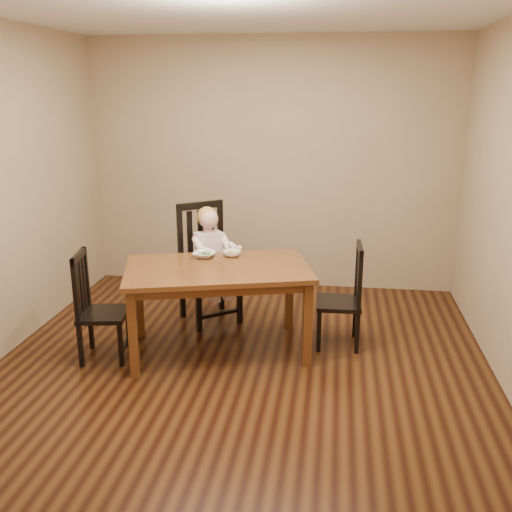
# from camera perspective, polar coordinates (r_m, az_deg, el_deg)

# --- Properties ---
(room) EXTENTS (4.01, 4.01, 2.71)m
(room) POSITION_cam_1_polar(r_m,az_deg,el_deg) (4.32, -1.49, 5.60)
(room) COLOR #45250E
(room) RESTS_ON ground
(dining_table) EXTENTS (1.69, 1.28, 0.75)m
(dining_table) POSITION_cam_1_polar(r_m,az_deg,el_deg) (4.73, -3.85, -2.08)
(dining_table) COLOR #542713
(dining_table) RESTS_ON room
(chair_child) EXTENTS (0.67, 0.66, 1.13)m
(chair_child) POSITION_cam_1_polar(r_m,az_deg,el_deg) (5.46, -4.89, -0.91)
(chair_child) COLOR black
(chair_child) RESTS_ON room
(chair_left) EXTENTS (0.44, 0.45, 0.91)m
(chair_left) POSITION_cam_1_polar(r_m,az_deg,el_deg) (4.85, -15.58, -5.05)
(chair_left) COLOR black
(chair_left) RESTS_ON room
(chair_right) EXTENTS (0.39, 0.40, 0.91)m
(chair_right) POSITION_cam_1_polar(r_m,az_deg,el_deg) (4.96, 8.79, -4.13)
(chair_right) COLOR black
(chair_right) RESTS_ON room
(toddler) EXTENTS (0.51, 0.53, 0.57)m
(toddler) POSITION_cam_1_polar(r_m,az_deg,el_deg) (5.36, -4.67, 0.40)
(toddler) COLOR white
(toddler) RESTS_ON chair_child
(bowl_peas) EXTENTS (0.20, 0.20, 0.05)m
(bowl_peas) POSITION_cam_1_polar(r_m,az_deg,el_deg) (4.96, -5.20, 0.13)
(bowl_peas) COLOR white
(bowl_peas) RESTS_ON dining_table
(bowl_veg) EXTENTS (0.20, 0.20, 0.05)m
(bowl_veg) POSITION_cam_1_polar(r_m,az_deg,el_deg) (4.98, -2.42, 0.27)
(bowl_veg) COLOR white
(bowl_veg) RESTS_ON dining_table
(fork) EXTENTS (0.11, 0.06, 0.04)m
(fork) POSITION_cam_1_polar(r_m,az_deg,el_deg) (4.94, -5.66, 0.28)
(fork) COLOR silver
(fork) RESTS_ON bowl_peas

